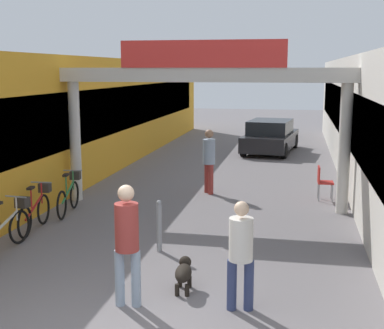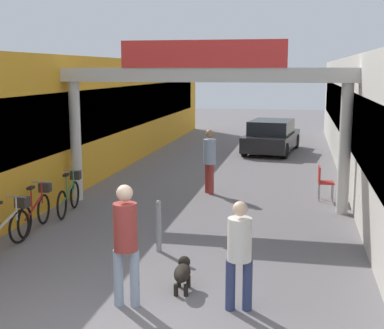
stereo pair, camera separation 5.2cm
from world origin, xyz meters
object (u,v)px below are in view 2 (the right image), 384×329
(bicycle_red_third, at_px, (36,209))
(bollard_post_metal, at_px, (159,225))
(pedestrian_companion, at_px, (239,249))
(cafe_chair_red_nearer, at_px, (323,180))
(pedestrian_carrying_crate, at_px, (209,157))
(bicycle_green_farthest, at_px, (70,194))
(pedestrian_with_dog, at_px, (126,237))
(bicycle_silver_second, at_px, (6,227))
(parked_car_black, at_px, (272,137))
(dog_on_leash, at_px, (183,272))

(bicycle_red_third, bearing_deg, bollard_post_metal, -16.05)
(pedestrian_companion, xyz_separation_m, cafe_chair_red_nearer, (1.40, 6.89, -0.36))
(pedestrian_carrying_crate, bearing_deg, bicycle_red_third, -127.08)
(pedestrian_companion, height_order, bollard_post_metal, pedestrian_companion)
(pedestrian_companion, xyz_separation_m, pedestrian_carrying_crate, (-1.62, 7.05, 0.12))
(pedestrian_companion, relative_size, cafe_chair_red_nearer, 1.78)
(pedestrian_carrying_crate, relative_size, bicycle_green_farthest, 1.05)
(pedestrian_with_dog, height_order, pedestrian_companion, pedestrian_with_dog)
(bicycle_silver_second, relative_size, parked_car_black, 0.40)
(bicycle_green_farthest, height_order, bollard_post_metal, bollard_post_metal)
(pedestrian_companion, bearing_deg, bicycle_silver_second, 159.72)
(bicycle_red_third, bearing_deg, bicycle_silver_second, -86.66)
(bollard_post_metal, bearing_deg, pedestrian_carrying_crate, 88.47)
(bicycle_green_farthest, height_order, cafe_chair_red_nearer, bicycle_green_farthest)
(pedestrian_with_dog, distance_m, bicycle_green_farthest, 5.52)
(cafe_chair_red_nearer, bearing_deg, bicycle_green_farthest, -157.74)
(pedestrian_companion, distance_m, parked_car_black, 14.92)
(cafe_chair_red_nearer, bearing_deg, bollard_post_metal, -123.85)
(pedestrian_companion, height_order, bicycle_red_third, pedestrian_companion)
(dog_on_leash, bearing_deg, bollard_post_metal, 116.32)
(pedestrian_companion, relative_size, dog_on_leash, 2.41)
(bicycle_silver_second, height_order, cafe_chair_red_nearer, bicycle_silver_second)
(pedestrian_with_dog, bearing_deg, pedestrian_carrying_crate, 90.18)
(pedestrian_with_dog, relative_size, dog_on_leash, 2.72)
(pedestrian_carrying_crate, bearing_deg, pedestrian_with_dog, -89.82)
(pedestrian_companion, height_order, dog_on_leash, pedestrian_companion)
(dog_on_leash, bearing_deg, cafe_chair_red_nearer, 69.91)
(bicycle_silver_second, distance_m, bicycle_red_third, 1.33)
(bicycle_silver_second, height_order, parked_car_black, parked_car_black)
(bollard_post_metal, bearing_deg, bicycle_red_third, 163.95)
(pedestrian_with_dog, relative_size, bicycle_silver_second, 1.06)
(bollard_post_metal, bearing_deg, cafe_chair_red_nearer, 56.15)
(pedestrian_carrying_crate, bearing_deg, parked_car_black, 80.91)
(bollard_post_metal, distance_m, cafe_chair_red_nearer, 5.66)
(cafe_chair_red_nearer, bearing_deg, pedestrian_carrying_crate, 176.84)
(pedestrian_companion, relative_size, bicycle_red_third, 0.94)
(pedestrian_carrying_crate, xyz_separation_m, cafe_chair_red_nearer, (3.02, -0.17, -0.48))
(dog_on_leash, bearing_deg, pedestrian_companion, -29.07)
(pedestrian_with_dog, distance_m, pedestrian_carrying_crate, 7.23)
(pedestrian_with_dog, distance_m, cafe_chair_red_nearer, 7.69)
(pedestrian_companion, bearing_deg, bicycle_red_third, 147.08)
(bicycle_silver_second, xyz_separation_m, bicycle_red_third, (-0.08, 1.33, 0.00))
(pedestrian_companion, height_order, cafe_chair_red_nearer, pedestrian_companion)
(pedestrian_companion, xyz_separation_m, bicycle_silver_second, (-4.59, 1.70, -0.46))
(pedestrian_companion, height_order, bicycle_green_farthest, pedestrian_companion)
(bicycle_silver_second, bearing_deg, pedestrian_carrying_crate, 61.00)
(bicycle_green_farthest, bearing_deg, parked_car_black, 68.20)
(pedestrian_with_dog, height_order, pedestrian_carrying_crate, pedestrian_with_dog)
(pedestrian_carrying_crate, height_order, parked_car_black, pedestrian_carrying_crate)
(bicycle_silver_second, bearing_deg, cafe_chair_red_nearer, 40.89)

